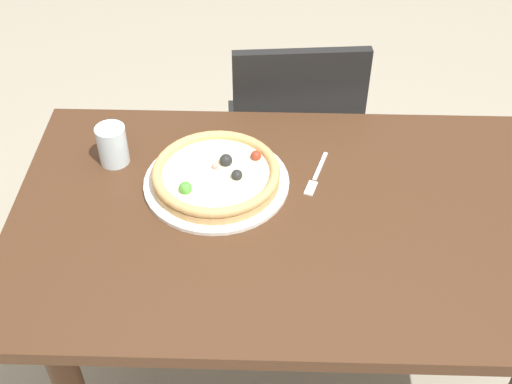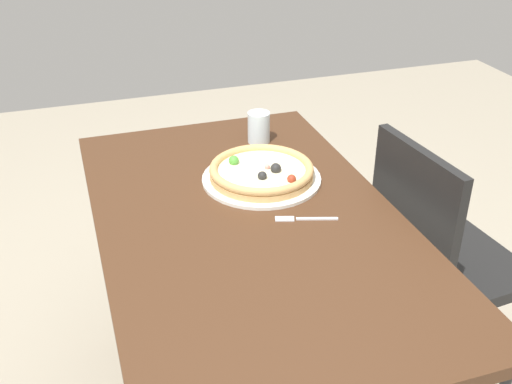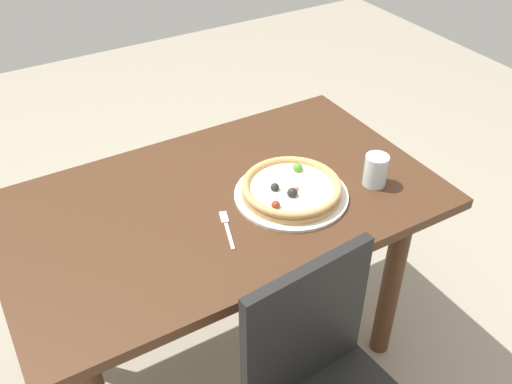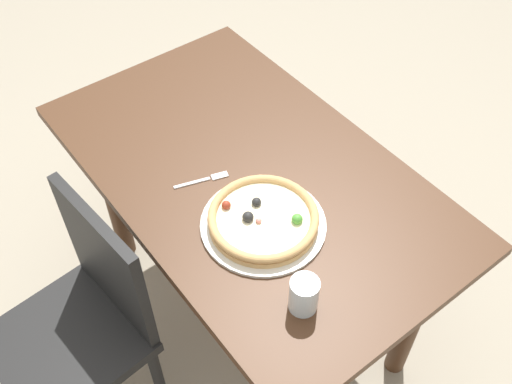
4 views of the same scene
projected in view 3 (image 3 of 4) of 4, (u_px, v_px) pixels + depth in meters
The scene contains 6 objects.
ground_plane at pixel (228, 355), 2.19m from camera, with size 6.00×6.00×0.00m, color #9E937F.
dining_table at pixel (222, 230), 1.81m from camera, with size 1.32×0.78×0.76m.
plate at pixel (291, 195), 1.74m from camera, with size 0.35×0.35×0.01m, color silver.
pizza at pixel (291, 188), 1.73m from camera, with size 0.30×0.30×0.05m.
fork at pixel (227, 226), 1.63m from camera, with size 0.07×0.16×0.00m.
drinking_glass at pixel (376, 170), 1.76m from camera, with size 0.07×0.07×0.10m, color silver.
Camera 3 is at (-0.60, -1.23, 1.82)m, focal length 40.25 mm.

